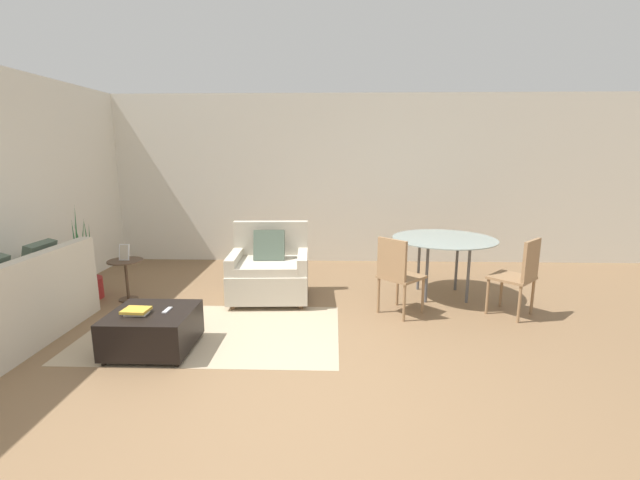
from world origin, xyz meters
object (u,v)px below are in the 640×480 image
Objects in this scene: couch at (14,310)px; potted_plant at (86,281)px; book_stack at (136,311)px; dining_chair_near_right at (520,272)px; side_table at (126,272)px; dining_table at (444,243)px; ottoman at (153,329)px; picture_frame at (124,252)px; tv_remote_primary at (167,310)px; dining_chair_near_left at (397,271)px; armchair at (269,271)px.

potted_plant is at bearing 90.92° from couch.
book_stack is 4.01m from dining_chair_near_right.
side_table is 4.00m from dining_table.
picture_frame is at bearing 123.37° from ottoman.
tv_remote_primary is 2.11m from potted_plant.
dining_chair_near_left reaches higher than book_stack.
dining_chair_near_left is (2.40, 0.97, 0.31)m from ottoman.
dining_table is at bearing 28.36° from book_stack.
armchair reaches higher than couch.
dining_chair_near_left is 1.00× the size of dining_chair_near_right.
side_table is 3.32m from dining_chair_near_left.
dining_table is 1.44× the size of dining_chair_near_left.
potted_plant reaches higher than dining_chair_near_left.
dining_table reaches higher than ottoman.
couch reaches higher than tv_remote_primary.
picture_frame reaches higher than tv_remote_primary.
side_table is 0.57× the size of dining_chair_near_left.
dining_chair_near_right is (3.63, 0.94, 0.13)m from tv_remote_primary.
dining_chair_near_left is (3.83, 0.80, 0.20)m from couch.
armchair is 1.73m from ottoman.
tv_remote_primary is (1.57, -0.14, 0.07)m from couch.
couch is 3.30× the size of side_table.
potted_plant is 1.33× the size of dining_chair_near_left.
couch is 2.28× the size of ottoman.
ottoman is 1.64m from side_table.
picture_frame is at bearing -4.27° from potted_plant.
dining_table is at bearing 45.00° from dining_chair_near_left.
couch reaches higher than picture_frame.
dining_chair_near_left is (3.85, -0.44, 0.29)m from potted_plant.
tv_remote_primary is 1.71m from picture_frame.
potted_plant reaches higher than picture_frame.
armchair is at bearing 3.97° from side_table.
book_stack is 2.71m from dining_chair_near_left.
potted_plant is at bearing 175.71° from side_table.
ottoman is at bearing -165.52° from dining_chair_near_right.
armchair is 2.33m from potted_plant.
potted_plant is (-1.59, 1.38, -0.16)m from tv_remote_primary.
dining_table is (3.08, 1.66, 0.48)m from ottoman.
armchair is at bearing 29.77° from couch.
side_table is 0.25m from picture_frame.
dining_table is (3.98, 0.29, 0.08)m from picture_frame.
side_table is 0.40× the size of dining_table.
picture_frame is at bearing 118.94° from book_stack.
picture_frame is (-1.78, -0.12, 0.26)m from armchair.
couch is 7.20× the size of book_stack.
armchair is 4.97× the size of picture_frame.
dining_chair_near_right is at bearing 14.48° from ottoman.
book_stack reaches higher than tv_remote_primary.
dining_table reaches higher than book_stack.
book_stack is at bearing -122.34° from armchair.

